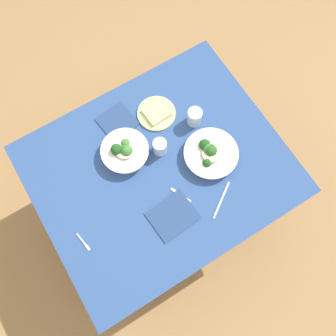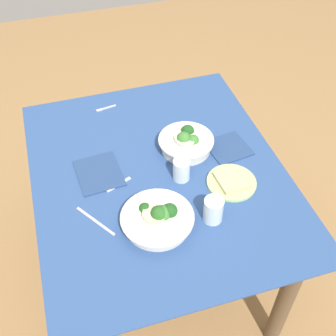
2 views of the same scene
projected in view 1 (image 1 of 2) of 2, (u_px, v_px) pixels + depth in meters
ground_plane at (162, 201)px, 2.44m from camera, size 6.00×6.00×0.00m
dining_table at (160, 175)px, 1.87m from camera, size 1.20×1.00×0.72m
broccoli_bowl_far at (125, 151)px, 1.75m from camera, size 0.23×0.23×0.10m
broccoli_bowl_near at (210, 153)px, 1.75m from camera, size 0.26×0.26×0.09m
bread_side_plate at (156, 113)px, 1.84m from camera, size 0.20×0.20×0.03m
water_glass_center at (194, 117)px, 1.79m from camera, size 0.07×0.07×0.10m
water_glass_side at (160, 147)px, 1.75m from camera, size 0.07×0.07×0.09m
fork_by_far_bowl at (180, 194)px, 1.72m from camera, size 0.05×0.11×0.00m
fork_by_near_bowl at (84, 243)px, 1.65m from camera, size 0.03×0.10×0.00m
table_knife_left at (221, 200)px, 1.71m from camera, size 0.17×0.11×0.00m
napkin_folded_upper at (117, 122)px, 1.84m from camera, size 0.18×0.19×0.01m
napkin_folded_lower at (173, 216)px, 1.69m from camera, size 0.22×0.19×0.01m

